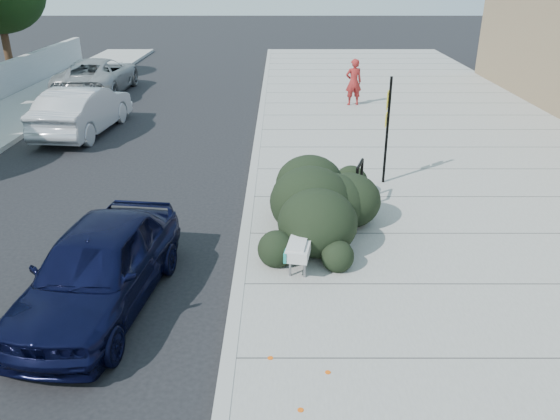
{
  "coord_description": "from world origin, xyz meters",
  "views": [
    {
      "loc": [
        0.74,
        -8.25,
        5.26
      ],
      "look_at": [
        0.74,
        1.3,
        1.0
      ],
      "focal_mm": 35.0,
      "sensor_mm": 36.0,
      "label": 1
    }
  ],
  "objects": [
    {
      "name": "sedan_navy",
      "position": [
        -2.25,
        -0.45,
        0.74
      ],
      "size": [
        2.27,
        4.5,
        1.47
      ],
      "primitive_type": "imported",
      "rotation": [
        0.0,
        0.0,
        -0.13
      ],
      "color": "black",
      "rests_on": "ground"
    },
    {
      "name": "pedestrian",
      "position": [
        3.66,
        13.69,
        1.06
      ],
      "size": [
        0.73,
        0.54,
        1.83
      ],
      "primitive_type": "imported",
      "rotation": [
        0.0,
        0.0,
        3.3
      ],
      "color": "maroon",
      "rests_on": "sidewalk_near"
    },
    {
      "name": "suv_silver",
      "position": [
        -7.5,
        16.65,
        0.79
      ],
      "size": [
        2.62,
        5.66,
        1.57
      ],
      "primitive_type": "imported",
      "rotation": [
        0.0,
        0.0,
        3.14
      ],
      "color": "#949698",
      "rests_on": "ground"
    },
    {
      "name": "bike_rack",
      "position": [
        2.56,
        3.5,
        0.78
      ],
      "size": [
        0.26,
        0.69,
        1.05
      ],
      "rotation": [
        0.0,
        0.0,
        -0.3
      ],
      "color": "black",
      "rests_on": "sidewalk_near"
    },
    {
      "name": "bench",
      "position": [
        1.18,
        1.0,
        0.62
      ],
      "size": [
        0.76,
        2.02,
        0.6
      ],
      "rotation": [
        0.0,
        0.0,
        -0.18
      ],
      "color": "gray",
      "rests_on": "sidewalk_near"
    },
    {
      "name": "sidewalk_near",
      "position": [
        5.6,
        5.0,
        0.07
      ],
      "size": [
        11.2,
        50.0,
        0.15
      ],
      "primitive_type": "cube",
      "color": "gray",
      "rests_on": "ground"
    },
    {
      "name": "sign_post",
      "position": [
        3.4,
        5.0,
        1.68
      ],
      "size": [
        0.14,
        0.31,
        2.71
      ],
      "rotation": [
        0.0,
        0.0,
        -0.25
      ],
      "color": "black",
      "rests_on": "sidewalk_near"
    },
    {
      "name": "ground",
      "position": [
        0.0,
        0.0,
        0.0
      ],
      "size": [
        120.0,
        120.0,
        0.0
      ],
      "primitive_type": "plane",
      "color": "black",
      "rests_on": "ground"
    },
    {
      "name": "wagon_silver",
      "position": [
        -6.0,
        10.12,
        0.8
      ],
      "size": [
        2.15,
        5.0,
        1.6
      ],
      "primitive_type": "imported",
      "rotation": [
        0.0,
        0.0,
        3.05
      ],
      "color": "silver",
      "rests_on": "ground"
    },
    {
      "name": "curb_near",
      "position": [
        0.0,
        5.0,
        0.08
      ],
      "size": [
        0.22,
        50.0,
        0.17
      ],
      "primitive_type": "cube",
      "color": "#9E9E99",
      "rests_on": "ground"
    },
    {
      "name": "hedge",
      "position": [
        1.59,
        2.5,
        0.92
      ],
      "size": [
        2.81,
        4.41,
        1.53
      ],
      "primitive_type": "ellipsoid",
      "rotation": [
        0.0,
        0.0,
        -0.2
      ],
      "color": "black",
      "rests_on": "sidewalk_near"
    }
  ]
}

